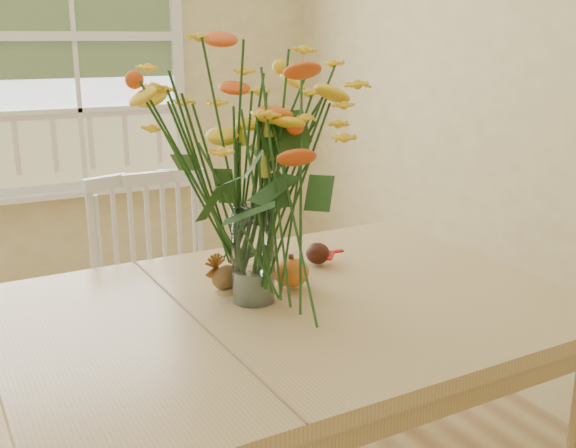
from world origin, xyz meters
TOP-DOWN VIEW (x-y plane):
  - dining_table at (0.65, -0.14)m, footprint 1.59×1.16m
  - windsor_chair at (0.52, 0.70)m, footprint 0.47×0.45m
  - flower_vase at (0.56, -0.09)m, footprint 0.56×0.56m
  - pumpkin at (0.70, -0.04)m, footprint 0.11×0.11m
  - turkey_figurine at (0.52, 0.01)m, footprint 0.10×0.08m
  - dark_gourd at (0.87, 0.10)m, footprint 0.13×0.09m

SIDE VIEW (x-z plane):
  - windsor_chair at x=0.52m, z-range 0.06..1.08m
  - dining_table at x=0.65m, z-range 0.32..1.15m
  - dark_gourd at x=0.87m, z-range 0.83..0.90m
  - pumpkin at x=0.70m, z-range 0.83..0.92m
  - turkey_figurine at x=0.52m, z-range 0.82..0.93m
  - flower_vase at x=0.56m, z-range 0.90..1.56m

